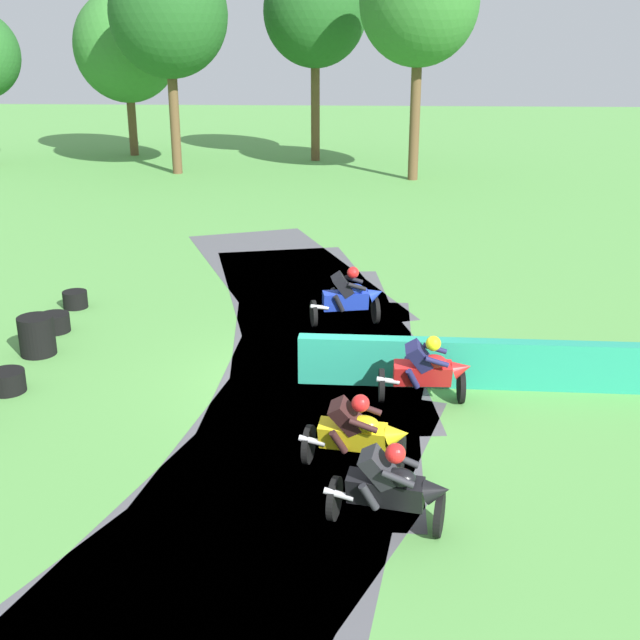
{
  "coord_description": "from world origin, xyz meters",
  "views": [
    {
      "loc": [
        0.81,
        -13.87,
        6.17
      ],
      "look_at": [
        -0.01,
        0.89,
        0.9
      ],
      "focal_mm": 45.49,
      "sensor_mm": 36.0,
      "label": 1
    }
  ],
  "objects_px": {
    "motorcycle_fourth_blue": "(349,297)",
    "tire_stack_mid_b": "(7,381)",
    "motorcycle_chase_yellow": "(358,433)",
    "tire_stack_far": "(37,336)",
    "tire_stack_extra_a": "(54,323)",
    "motorcycle_lead_black": "(391,487)",
    "tire_stack_extra_b": "(75,299)",
    "motorcycle_trailing_red": "(427,370)"
  },
  "relations": [
    {
      "from": "tire_stack_extra_a",
      "to": "tire_stack_far",
      "type": "bearing_deg",
      "value": -83.31
    },
    {
      "from": "motorcycle_chase_yellow",
      "to": "motorcycle_fourth_blue",
      "type": "relative_size",
      "value": 1.0
    },
    {
      "from": "motorcycle_fourth_blue",
      "to": "tire_stack_mid_b",
      "type": "xyz_separation_m",
      "value": [
        -6.1,
        -3.88,
        -0.46
      ]
    },
    {
      "from": "motorcycle_chase_yellow",
      "to": "motorcycle_fourth_blue",
      "type": "distance_m",
      "value": 6.36
    },
    {
      "from": "motorcycle_fourth_blue",
      "to": "tire_stack_extra_a",
      "type": "distance_m",
      "value": 6.46
    },
    {
      "from": "motorcycle_chase_yellow",
      "to": "tire_stack_extra_b",
      "type": "height_order",
      "value": "motorcycle_chase_yellow"
    },
    {
      "from": "tire_stack_far",
      "to": "tire_stack_extra_a",
      "type": "height_order",
      "value": "tire_stack_far"
    },
    {
      "from": "motorcycle_lead_black",
      "to": "motorcycle_fourth_blue",
      "type": "relative_size",
      "value": 1.0
    },
    {
      "from": "motorcycle_lead_black",
      "to": "motorcycle_chase_yellow",
      "type": "height_order",
      "value": "motorcycle_lead_black"
    },
    {
      "from": "tire_stack_mid_b",
      "to": "motorcycle_trailing_red",
      "type": "bearing_deg",
      "value": -0.62
    },
    {
      "from": "motorcycle_lead_black",
      "to": "tire_stack_mid_b",
      "type": "distance_m",
      "value": 7.9
    },
    {
      "from": "motorcycle_chase_yellow",
      "to": "motorcycle_lead_black",
      "type": "bearing_deg",
      "value": -73.45
    },
    {
      "from": "motorcycle_fourth_blue",
      "to": "tire_stack_extra_b",
      "type": "relative_size",
      "value": 2.98
    },
    {
      "from": "motorcycle_chase_yellow",
      "to": "motorcycle_trailing_red",
      "type": "relative_size",
      "value": 1.01
    },
    {
      "from": "tire_stack_mid_b",
      "to": "tire_stack_far",
      "type": "height_order",
      "value": "tire_stack_far"
    },
    {
      "from": "motorcycle_fourth_blue",
      "to": "tire_stack_mid_b",
      "type": "relative_size",
      "value": 2.65
    },
    {
      "from": "motorcycle_lead_black",
      "to": "motorcycle_chase_yellow",
      "type": "relative_size",
      "value": 1.0
    },
    {
      "from": "motorcycle_lead_black",
      "to": "tire_stack_mid_b",
      "type": "height_order",
      "value": "motorcycle_lead_black"
    },
    {
      "from": "motorcycle_trailing_red",
      "to": "motorcycle_fourth_blue",
      "type": "bearing_deg",
      "value": 110.02
    },
    {
      "from": "motorcycle_lead_black",
      "to": "tire_stack_far",
      "type": "xyz_separation_m",
      "value": [
        -6.95,
        5.79,
        -0.24
      ]
    },
    {
      "from": "tire_stack_extra_a",
      "to": "tire_stack_mid_b",
      "type": "bearing_deg",
      "value": -84.64
    },
    {
      "from": "motorcycle_fourth_blue",
      "to": "motorcycle_lead_black",
      "type": "bearing_deg",
      "value": -84.81
    },
    {
      "from": "motorcycle_trailing_red",
      "to": "tire_stack_mid_b",
      "type": "relative_size",
      "value": 2.62
    },
    {
      "from": "motorcycle_fourth_blue",
      "to": "motorcycle_trailing_red",
      "type": "bearing_deg",
      "value": -69.98
    },
    {
      "from": "motorcycle_fourth_blue",
      "to": "tire_stack_mid_b",
      "type": "height_order",
      "value": "motorcycle_fourth_blue"
    },
    {
      "from": "motorcycle_chase_yellow",
      "to": "tire_stack_extra_a",
      "type": "bearing_deg",
      "value": 139.94
    },
    {
      "from": "tire_stack_far",
      "to": "tire_stack_extra_a",
      "type": "distance_m",
      "value": 1.34
    },
    {
      "from": "motorcycle_fourth_blue",
      "to": "tire_stack_far",
      "type": "height_order",
      "value": "motorcycle_fourth_blue"
    },
    {
      "from": "motorcycle_chase_yellow",
      "to": "tire_stack_far",
      "type": "bearing_deg",
      "value": 146.62
    },
    {
      "from": "motorcycle_chase_yellow",
      "to": "tire_stack_extra_b",
      "type": "relative_size",
      "value": 2.98
    },
    {
      "from": "motorcycle_trailing_red",
      "to": "tire_stack_mid_b",
      "type": "xyz_separation_m",
      "value": [
        -7.54,
        0.08,
        -0.43
      ]
    },
    {
      "from": "motorcycle_fourth_blue",
      "to": "tire_stack_extra_a",
      "type": "height_order",
      "value": "motorcycle_fourth_blue"
    },
    {
      "from": "tire_stack_mid_b",
      "to": "tire_stack_extra_b",
      "type": "relative_size",
      "value": 1.13
    },
    {
      "from": "tire_stack_far",
      "to": "tire_stack_extra_b",
      "type": "xyz_separation_m",
      "value": [
        -0.25,
        2.94,
        -0.2
      ]
    },
    {
      "from": "motorcycle_chase_yellow",
      "to": "tire_stack_far",
      "type": "height_order",
      "value": "motorcycle_chase_yellow"
    },
    {
      "from": "motorcycle_chase_yellow",
      "to": "tire_stack_extra_b",
      "type": "xyz_separation_m",
      "value": [
        -6.76,
        7.23,
        -0.43
      ]
    },
    {
      "from": "tire_stack_extra_b",
      "to": "tire_stack_mid_b",
      "type": "bearing_deg",
      "value": -85.33
    },
    {
      "from": "motorcycle_chase_yellow",
      "to": "tire_stack_extra_a",
      "type": "relative_size",
      "value": 2.54
    },
    {
      "from": "tire_stack_mid_b",
      "to": "motorcycle_lead_black",
      "type": "bearing_deg",
      "value": -30.25
    },
    {
      "from": "motorcycle_lead_black",
      "to": "tire_stack_extra_a",
      "type": "bearing_deg",
      "value": 135.03
    },
    {
      "from": "motorcycle_lead_black",
      "to": "tire_stack_mid_b",
      "type": "xyz_separation_m",
      "value": [
        -6.82,
        3.98,
        -0.44
      ]
    },
    {
      "from": "motorcycle_trailing_red",
      "to": "tire_stack_far",
      "type": "relative_size",
      "value": 2.1
    }
  ]
}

